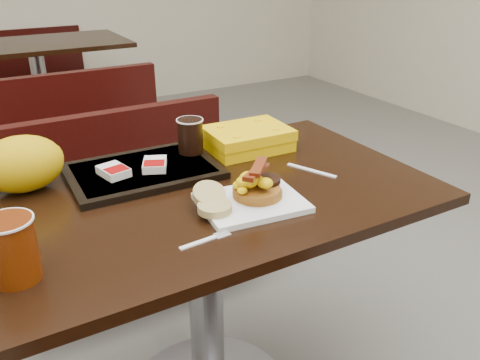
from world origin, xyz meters
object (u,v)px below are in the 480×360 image
table_near (206,308)px  clamshell (248,139)px  paper_bag (22,164)px  knife (311,170)px  coffee_cup_far (190,136)px  pancake_stack (257,191)px  table_far (43,97)px  fork (198,243)px  platter (251,203)px  coffee_cup_near (12,250)px  bench_near_n (130,212)px  hashbrown_sleeve_left (114,171)px  bench_far_s (65,127)px  hashbrown_sleeve_right (155,165)px  bench_far_n (27,79)px  tray (143,171)px

table_near → clamshell: bearing=39.0°
clamshell → paper_bag: bearing=179.1°
knife → paper_bag: paper_bag is taller
coffee_cup_far → pancake_stack: bearing=-85.6°
table_far → fork: size_ratio=9.83×
platter → pancake_stack: pancake_stack is taller
pancake_stack → coffee_cup_near: coffee_cup_near is taller
platter → pancake_stack: size_ratio=1.99×
bench_near_n → paper_bag: bearing=-130.8°
bench_near_n → table_far: size_ratio=0.83×
pancake_stack → hashbrown_sleeve_left: bearing=133.8°
table_far → bench_far_s: size_ratio=1.20×
bench_far_s → paper_bag: 1.76m
knife → hashbrown_sleeve_left: bearing=-136.4°
hashbrown_sleeve_left → hashbrown_sleeve_right: 0.11m
bench_far_n → knife: bearing=-84.3°
knife → bench_far_s: bearing=165.7°
hashbrown_sleeve_right → clamshell: clamshell is taller
paper_bag → coffee_cup_near: bearing=-100.5°
tray → paper_bag: paper_bag is taller
pancake_stack → hashbrown_sleeve_right: hashbrown_sleeve_right is taller
knife → hashbrown_sleeve_right: bearing=-140.5°
hashbrown_sleeve_left → pancake_stack: bearing=-59.0°
table_near → knife: size_ratio=7.74×
hashbrown_sleeve_right → coffee_cup_far: coffee_cup_far is taller
table_far → tray: (-0.09, -2.41, 0.38)m
coffee_cup_near → hashbrown_sleeve_left: coffee_cup_near is taller
bench_far_n → coffee_cup_far: 3.11m
bench_far_n → hashbrown_sleeve_right: 3.16m
coffee_cup_near → hashbrown_sleeve_left: size_ratio=1.51×
table_near → tray: 0.44m
tray → coffee_cup_far: coffee_cup_far is taller
bench_near_n → hashbrown_sleeve_right: (-0.06, -0.53, 0.42)m
knife → clamshell: clamshell is taller
bench_far_n → clamshell: bearing=-85.2°
pancake_stack → knife: pancake_stack is taller
bench_far_n → knife: size_ratio=6.45×
clamshell → pancake_stack: bearing=-114.5°
fork → paper_bag: 0.54m
hashbrown_sleeve_right → pancake_stack: bearing=-34.8°
table_near → hashbrown_sleeve_right: 0.44m
clamshell → hashbrown_sleeve_left: bearing=-173.8°
table_near → paper_bag: 0.64m
bench_far_n → platter: size_ratio=4.03×
hashbrown_sleeve_left → bench_near_n: bearing=58.4°
table_near → coffee_cup_near: size_ratio=9.37×
table_far → bench_far_n: bearing=90.0°
table_near → paper_bag: size_ratio=5.68×
coffee_cup_near → hashbrown_sleeve_right: bearing=38.9°
coffee_cup_far → bench_far_n: bearing=91.4°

